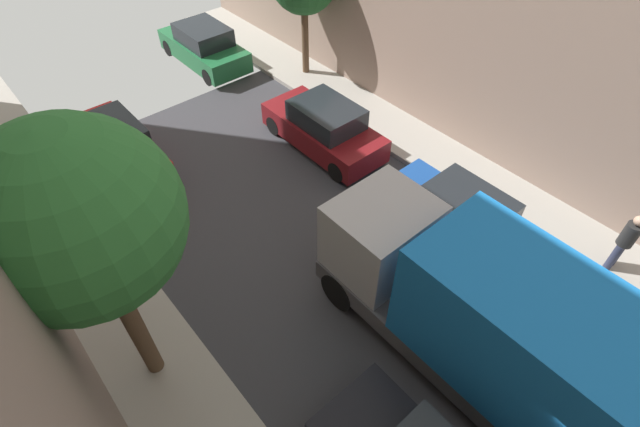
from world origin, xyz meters
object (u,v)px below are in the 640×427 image
at_px(parked_car_right_3, 204,46).
at_px(potted_plant_1, 26,224).
at_px(parked_car_right_1, 459,219).
at_px(delivery_truck, 481,315).
at_px(pedestrian, 625,241).
at_px(parked_car_left_4, 115,147).
at_px(street_tree_0, 79,221).
at_px(parked_car_right_2, 324,128).

relative_size(parked_car_right_3, potted_plant_1, 4.63).
height_order(parked_car_right_1, potted_plant_1, parked_car_right_1).
bearing_deg(delivery_truck, pedestrian, -10.25).
xyz_separation_m(delivery_truck, potted_plant_1, (-5.74, 9.44, -1.13)).
xyz_separation_m(parked_car_left_4, delivery_truck, (2.70, -10.93, 1.07)).
distance_m(parked_car_right_3, pedestrian, 15.77).
bearing_deg(parked_car_right_1, street_tree_0, 167.14).
bearing_deg(parked_car_right_3, potted_plant_1, -147.73).
height_order(parked_car_right_3, street_tree_0, street_tree_0).
height_order(street_tree_0, potted_plant_1, street_tree_0).
relative_size(parked_car_right_1, potted_plant_1, 4.63).
bearing_deg(parked_car_left_4, parked_car_right_1, -57.95).
distance_m(parked_car_right_1, parked_car_right_2, 5.25).
distance_m(parked_car_left_4, parked_car_right_2, 6.37).
distance_m(parked_car_right_1, potted_plant_1, 11.06).
distance_m(parked_car_left_4, delivery_truck, 11.31).
relative_size(parked_car_right_1, street_tree_0, 0.70).
relative_size(delivery_truck, potted_plant_1, 7.27).
distance_m(parked_car_right_2, pedestrian, 8.67).
distance_m(street_tree_0, potted_plant_1, 6.68).
bearing_deg(parked_car_right_3, delivery_truck, -100.36).
bearing_deg(parked_car_right_1, potted_plant_1, 139.80).
relative_size(parked_car_right_2, pedestrian, 2.44).
bearing_deg(street_tree_0, pedestrian, -26.75).
xyz_separation_m(parked_car_right_1, delivery_truck, (-2.70, -2.30, 1.07)).
height_order(parked_car_right_3, delivery_truck, delivery_truck).
bearing_deg(parked_car_right_2, parked_car_left_4, 147.99).
bearing_deg(parked_car_left_4, delivery_truck, -76.12).
relative_size(parked_car_left_4, street_tree_0, 0.70).
relative_size(parked_car_right_1, parked_car_right_3, 1.00).
xyz_separation_m(parked_car_left_4, pedestrian, (7.46, -11.79, 0.35)).
relative_size(parked_car_right_3, street_tree_0, 0.70).
height_order(parked_car_right_2, street_tree_0, street_tree_0).
bearing_deg(parked_car_right_3, street_tree_0, -125.75).
distance_m(parked_car_right_1, pedestrian, 3.79).
xyz_separation_m(parked_car_right_2, street_tree_0, (-7.71, -3.49, 3.84)).
height_order(delivery_truck, potted_plant_1, delivery_truck).
distance_m(parked_car_right_2, parked_car_right_3, 7.22).
bearing_deg(street_tree_0, parked_car_right_3, 54.25).
xyz_separation_m(parked_car_right_2, delivery_truck, (-2.70, -7.55, 1.07)).
bearing_deg(parked_car_left_4, street_tree_0, -108.59).
relative_size(parked_car_left_4, pedestrian, 2.44).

